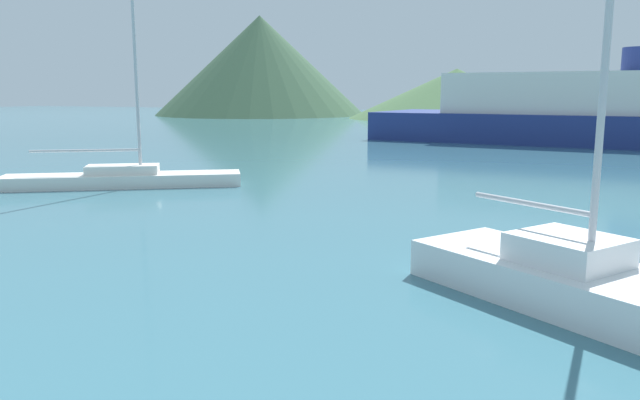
# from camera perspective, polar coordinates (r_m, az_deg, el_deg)

# --- Properties ---
(sailboat_middle) EXTENTS (8.19, 5.92, 9.46)m
(sailboat_middle) POSITION_cam_1_polar(r_m,az_deg,el_deg) (24.58, -17.54, 2.05)
(sailboat_middle) COLOR white
(sailboat_middle) RESTS_ON ground_plane
(sailboat_outer) EXTENTS (5.69, 4.76, 10.23)m
(sailboat_outer) POSITION_cam_1_polar(r_m,az_deg,el_deg) (11.35, 21.63, -6.35)
(sailboat_outer) COLOR white
(sailboat_outer) RESTS_ON ground_plane
(ferry_distant) EXTENTS (35.90, 13.11, 6.41)m
(ferry_distant) POSITION_cam_1_polar(r_m,az_deg,el_deg) (47.12, 26.95, 7.10)
(ferry_distant) COLOR navy
(ferry_distant) RESTS_ON ground_plane
(hill_west) EXTENTS (32.13, 32.13, 14.95)m
(hill_west) POSITION_cam_1_polar(r_m,az_deg,el_deg) (98.28, -5.48, 12.14)
(hill_west) COLOR #38563D
(hill_west) RESTS_ON ground_plane
(hill_central) EXTENTS (28.61, 28.61, 6.54)m
(hill_central) POSITION_cam_1_polar(r_m,az_deg,el_deg) (86.07, 12.35, 9.48)
(hill_central) COLOR #476B42
(hill_central) RESTS_ON ground_plane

